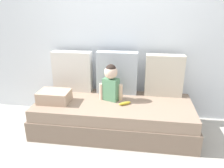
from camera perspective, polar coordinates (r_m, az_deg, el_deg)
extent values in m
plane|color=#B2ADA3|center=(3.06, 0.45, -11.90)|extent=(12.00, 12.00, 0.00)
cube|color=silver|center=(3.17, 1.92, 12.87)|extent=(5.30, 0.10, 2.44)
cube|color=#826C5B|center=(2.99, 0.46, -9.76)|extent=(2.10, 0.86, 0.26)
cube|color=gray|center=(2.89, 0.47, -6.15)|extent=(2.03, 0.84, 0.16)
cube|color=silver|center=(3.19, -10.34, 3.29)|extent=(0.56, 0.16, 0.58)
cube|color=#B2BCC6|center=(3.05, 1.33, 2.97)|extent=(0.57, 0.16, 0.60)
cube|color=beige|center=(3.05, 13.54, 2.17)|extent=(0.51, 0.16, 0.57)
cube|color=#568E66|center=(2.86, -0.29, -1.42)|extent=(0.23, 0.19, 0.30)
sphere|color=beige|center=(2.78, -0.30, 3.11)|extent=(0.17, 0.17, 0.17)
sphere|color=#2D231E|center=(2.77, -0.30, 3.88)|extent=(0.14, 0.14, 0.14)
cylinder|color=beige|center=(2.89, -2.81, -1.98)|extent=(0.06, 0.06, 0.22)
cylinder|color=beige|center=(2.86, 2.26, -2.26)|extent=(0.06, 0.06, 0.22)
ellipsoid|color=yellow|center=(2.77, 3.40, -5.10)|extent=(0.17, 0.13, 0.04)
cube|color=tan|center=(2.92, -14.94, -3.20)|extent=(0.40, 0.28, 0.15)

